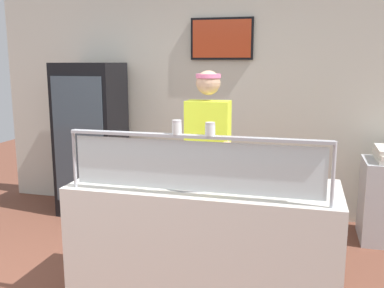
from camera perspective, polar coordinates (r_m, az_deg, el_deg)
name	(u,v)px	position (r m, az deg, el deg)	size (l,w,h in m)	color
ground_plane	(219,266)	(4.12, 3.64, -15.68)	(12.00, 12.00, 0.00)	brown
shop_rear_unit	(245,102)	(5.18, 6.98, 5.48)	(6.35, 0.13, 2.70)	beige
serving_counter	(204,244)	(3.36, 1.63, -13.07)	(1.95, 0.75, 0.95)	silver
sneeze_guard	(194,158)	(2.84, 0.27, -1.80)	(1.77, 0.06, 0.42)	#B2B5BC
pizza_tray	(191,181)	(3.21, -0.14, -4.88)	(0.47, 0.47, 0.04)	#9EA0A8
pizza_server	(194,179)	(3.18, 0.21, -4.63)	(0.07, 0.28, 0.01)	#ADAFB7
parmesan_shaker	(177,128)	(2.83, -2.02, 2.11)	(0.06, 0.06, 0.09)	white
pepper_flake_shaker	(210,130)	(2.78, 2.40, 1.87)	(0.07, 0.07, 0.09)	white
worker_figure	(208,157)	(3.84, 2.13, -1.68)	(0.41, 0.50, 1.76)	#23232D
drink_fridge	(91,139)	(5.37, -13.08, 0.63)	(0.72, 0.63, 1.82)	black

